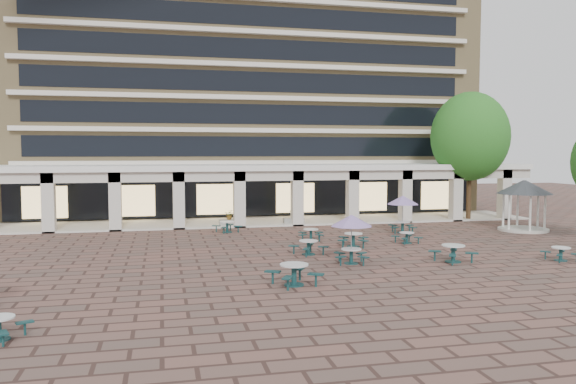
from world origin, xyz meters
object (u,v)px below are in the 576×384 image
object	(u,v)px
picnic_table_1	(294,273)
picnic_table_2	(453,252)
gazebo	(524,193)
planter_right	(294,218)
planter_left	(230,220)

from	to	relation	value
picnic_table_1	picnic_table_2	size ratio (longest dim) A/B	1.05
picnic_table_1	gazebo	world-z (taller)	gazebo
planter_right	planter_left	bearing A→B (deg)	180.00
picnic_table_1	picnic_table_2	distance (m)	9.13
picnic_table_1	planter_left	bearing A→B (deg)	74.90
gazebo	planter_right	xyz separation A→B (m)	(-14.55, 6.47, -2.08)
planter_left	planter_right	xyz separation A→B (m)	(4.71, 0.00, 0.05)
gazebo	planter_left	xyz separation A→B (m)	(-19.26, 6.47, -2.12)
picnic_table_1	gazebo	bearing A→B (deg)	16.04
gazebo	planter_left	world-z (taller)	gazebo
picnic_table_1	picnic_table_2	bearing A→B (deg)	2.69
gazebo	planter_right	world-z (taller)	gazebo
picnic_table_1	gazebo	size ratio (longest dim) A/B	0.62
picnic_table_2	planter_left	size ratio (longest dim) A/B	1.44
picnic_table_1	planter_left	distance (m)	18.43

